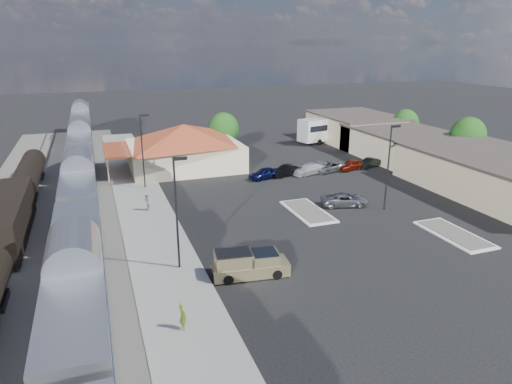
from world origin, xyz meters
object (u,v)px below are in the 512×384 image
object	(u,v)px
coach_bus	(332,127)
pickup_truck	(250,264)
station_depot	(184,146)
suv	(345,200)

from	to	relation	value
coach_bus	pickup_truck	bearing A→B (deg)	131.33
coach_bus	station_depot	bearing A→B (deg)	95.02
pickup_truck	station_depot	bearing A→B (deg)	4.42
coach_bus	suv	bearing A→B (deg)	140.39
suv	coach_bus	xyz separation A→B (m)	(15.40, 30.94, 1.78)
suv	coach_bus	bearing A→B (deg)	-12.46
pickup_truck	coach_bus	bearing A→B (deg)	-28.35
station_depot	coach_bus	xyz separation A→B (m)	(28.56, 9.37, -0.64)
suv	station_depot	bearing A→B (deg)	45.41
station_depot	pickup_truck	size ratio (longest dim) A/B	3.07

